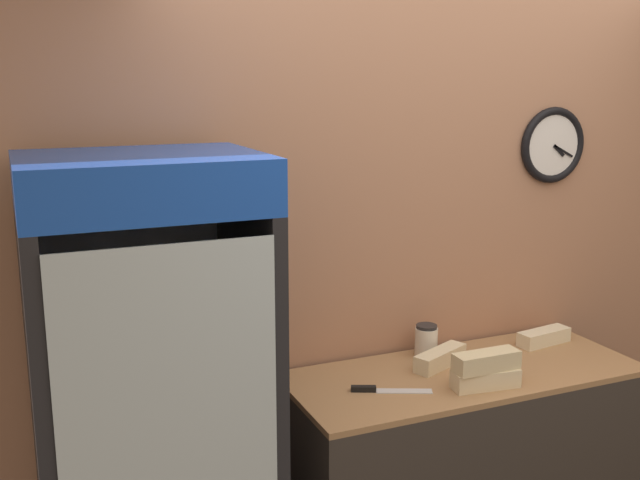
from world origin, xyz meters
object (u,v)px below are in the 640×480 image
at_px(beverage_cooler, 148,388).
at_px(condiment_jar, 426,341).
at_px(sandwich_stack_bottom, 485,379).
at_px(sandwich_flat_left, 440,358).
at_px(chefs_knife, 380,390).
at_px(sandwich_flat_right, 544,337).
at_px(sandwich_stack_middle, 486,361).

relative_size(beverage_cooler, condiment_jar, 12.76).
distance_m(beverage_cooler, sandwich_stack_bottom, 1.33).
relative_size(sandwich_flat_left, condiment_jar, 2.04).
bearing_deg(condiment_jar, chefs_knife, -144.29).
distance_m(beverage_cooler, condiment_jar, 1.29).
bearing_deg(sandwich_flat_right, beverage_cooler, -175.82).
relative_size(sandwich_flat_right, chefs_knife, 0.91).
height_order(sandwich_stack_middle, chefs_knife, sandwich_stack_middle).
bearing_deg(sandwich_flat_right, sandwich_stack_middle, -150.17).
xyz_separation_m(sandwich_stack_middle, chefs_knife, (-0.41, 0.13, -0.11)).
bearing_deg(sandwich_stack_bottom, sandwich_flat_left, 99.56).
distance_m(sandwich_stack_bottom, sandwich_flat_right, 0.64).
bearing_deg(sandwich_flat_right, condiment_jar, 172.12).
bearing_deg(sandwich_stack_middle, sandwich_flat_right, 29.83).
bearing_deg(sandwich_flat_right, chefs_knife, -169.14).
height_order(beverage_cooler, sandwich_stack_bottom, beverage_cooler).
xyz_separation_m(sandwich_stack_bottom, condiment_jar, (-0.04, 0.40, 0.03)).
xyz_separation_m(sandwich_stack_bottom, sandwich_flat_left, (-0.05, 0.27, -0.00)).
distance_m(sandwich_flat_right, chefs_knife, 0.98).
relative_size(sandwich_stack_middle, sandwich_flat_right, 0.99).
xyz_separation_m(chefs_knife, condiment_jar, (0.37, 0.27, 0.06)).
height_order(beverage_cooler, sandwich_flat_right, beverage_cooler).
bearing_deg(sandwich_flat_left, condiment_jar, 87.01).
height_order(beverage_cooler, sandwich_stack_middle, beverage_cooler).
height_order(sandwich_stack_bottom, sandwich_flat_left, sandwich_stack_bottom).
xyz_separation_m(sandwich_stack_bottom, sandwich_flat_right, (0.55, 0.32, -0.00)).
distance_m(beverage_cooler, sandwich_flat_right, 1.87).
xyz_separation_m(beverage_cooler, sandwich_flat_right, (1.86, 0.14, -0.12)).
bearing_deg(sandwich_stack_middle, condiment_jar, 95.49).
relative_size(beverage_cooler, sandwich_flat_left, 6.25).
distance_m(sandwich_stack_bottom, condiment_jar, 0.40).
bearing_deg(sandwich_stack_bottom, sandwich_stack_middle, 0.00).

